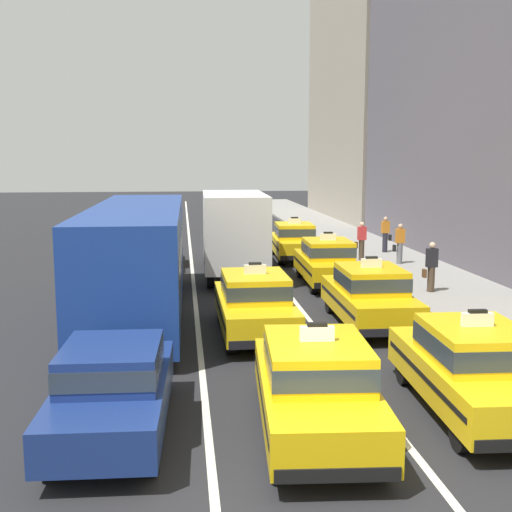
{
  "coord_description": "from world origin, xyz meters",
  "views": [
    {
      "loc": [
        -1.97,
        -8.24,
        4.61
      ],
      "look_at": [
        0.49,
        13.12,
        1.3
      ],
      "focal_mm": 45.04,
      "sensor_mm": 36.0,
      "label": 1
    }
  ],
  "objects_px": {
    "taxi_center_nearest": "(315,384)",
    "taxi_right_nearest": "(472,367)",
    "pedestrian_by_storefront": "(385,234)",
    "sedan_left_nearest": "(113,386)",
    "pedestrian_near_crosswalk": "(400,244)",
    "pedestrian_trailing": "(361,241)",
    "taxi_right_third": "(327,261)",
    "taxi_center_second": "(254,303)",
    "pedestrian_mid_block": "(431,267)",
    "taxi_right_second": "(370,295)",
    "taxi_left_third": "(153,246)",
    "taxi_right_fourth": "(294,241)",
    "box_truck_center_third": "(233,231)",
    "bus_left_second": "(138,254)"
  },
  "relations": [
    {
      "from": "sedan_left_nearest",
      "to": "taxi_right_nearest",
      "type": "height_order",
      "value": "taxi_right_nearest"
    },
    {
      "from": "taxi_right_nearest",
      "to": "taxi_right_second",
      "type": "relative_size",
      "value": 1.01
    },
    {
      "from": "taxi_center_second",
      "to": "pedestrian_near_crosswalk",
      "type": "height_order",
      "value": "taxi_center_second"
    },
    {
      "from": "taxi_center_nearest",
      "to": "taxi_right_second",
      "type": "distance_m",
      "value": 7.36
    },
    {
      "from": "taxi_center_nearest",
      "to": "pedestrian_by_storefront",
      "type": "height_order",
      "value": "taxi_center_nearest"
    },
    {
      "from": "taxi_right_nearest",
      "to": "pedestrian_near_crosswalk",
      "type": "bearing_deg",
      "value": 75.57
    },
    {
      "from": "taxi_right_second",
      "to": "pedestrian_near_crosswalk",
      "type": "bearing_deg",
      "value": 66.34
    },
    {
      "from": "box_truck_center_third",
      "to": "pedestrian_near_crosswalk",
      "type": "relative_size",
      "value": 4.13
    },
    {
      "from": "taxi_right_third",
      "to": "box_truck_center_third",
      "type": "bearing_deg",
      "value": 144.99
    },
    {
      "from": "box_truck_center_third",
      "to": "pedestrian_by_storefront",
      "type": "height_order",
      "value": "box_truck_center_third"
    },
    {
      "from": "sedan_left_nearest",
      "to": "taxi_right_third",
      "type": "bearing_deg",
      "value": 62.27
    },
    {
      "from": "box_truck_center_third",
      "to": "taxi_right_second",
      "type": "relative_size",
      "value": 1.53
    },
    {
      "from": "taxi_left_third",
      "to": "taxi_right_fourth",
      "type": "xyz_separation_m",
      "value": [
        6.28,
        1.02,
        0.0
      ]
    },
    {
      "from": "pedestrian_near_crosswalk",
      "to": "pedestrian_trailing",
      "type": "bearing_deg",
      "value": 140.97
    },
    {
      "from": "taxi_center_nearest",
      "to": "taxi_right_nearest",
      "type": "xyz_separation_m",
      "value": [
        3.0,
        0.57,
        0.0
      ]
    },
    {
      "from": "pedestrian_near_crosswalk",
      "to": "taxi_right_fourth",
      "type": "bearing_deg",
      "value": 148.87
    },
    {
      "from": "taxi_right_fourth",
      "to": "pedestrian_by_storefront",
      "type": "height_order",
      "value": "taxi_right_fourth"
    },
    {
      "from": "taxi_center_nearest",
      "to": "taxi_center_second",
      "type": "relative_size",
      "value": 1.02
    },
    {
      "from": "box_truck_center_third",
      "to": "taxi_left_third",
      "type": "bearing_deg",
      "value": 141.24
    },
    {
      "from": "pedestrian_near_crosswalk",
      "to": "pedestrian_trailing",
      "type": "xyz_separation_m",
      "value": [
        -1.35,
        1.09,
        -0.01
      ]
    },
    {
      "from": "taxi_center_nearest",
      "to": "pedestrian_trailing",
      "type": "bearing_deg",
      "value": 71.78
    },
    {
      "from": "taxi_center_second",
      "to": "taxi_right_second",
      "type": "height_order",
      "value": "same"
    },
    {
      "from": "pedestrian_by_storefront",
      "to": "taxi_right_nearest",
      "type": "bearing_deg",
      "value": -103.26
    },
    {
      "from": "taxi_left_third",
      "to": "taxi_center_nearest",
      "type": "height_order",
      "value": "same"
    },
    {
      "from": "taxi_right_second",
      "to": "pedestrian_by_storefront",
      "type": "xyz_separation_m",
      "value": [
        4.48,
        12.52,
        0.12
      ]
    },
    {
      "from": "bus_left_second",
      "to": "pedestrian_mid_block",
      "type": "bearing_deg",
      "value": 8.8
    },
    {
      "from": "sedan_left_nearest",
      "to": "pedestrian_by_storefront",
      "type": "xyz_separation_m",
      "value": [
        10.75,
        18.89,
        0.15
      ]
    },
    {
      "from": "taxi_left_third",
      "to": "pedestrian_mid_block",
      "type": "bearing_deg",
      "value": -36.97
    },
    {
      "from": "sedan_left_nearest",
      "to": "taxi_right_nearest",
      "type": "relative_size",
      "value": 0.94
    },
    {
      "from": "pedestrian_mid_block",
      "to": "taxi_center_second",
      "type": "bearing_deg",
      "value": -147.13
    },
    {
      "from": "taxi_center_nearest",
      "to": "pedestrian_mid_block",
      "type": "distance_m",
      "value": 11.93
    },
    {
      "from": "box_truck_center_third",
      "to": "bus_left_second",
      "type": "bearing_deg",
      "value": -118.47
    },
    {
      "from": "taxi_right_nearest",
      "to": "pedestrian_by_storefront",
      "type": "xyz_separation_m",
      "value": [
        4.41,
        18.7,
        0.12
      ]
    },
    {
      "from": "taxi_right_nearest",
      "to": "pedestrian_by_storefront",
      "type": "height_order",
      "value": "taxi_right_nearest"
    },
    {
      "from": "taxi_center_second",
      "to": "pedestrian_mid_block",
      "type": "bearing_deg",
      "value": 32.87
    },
    {
      "from": "bus_left_second",
      "to": "taxi_right_fourth",
      "type": "bearing_deg",
      "value": 56.74
    },
    {
      "from": "sedan_left_nearest",
      "to": "taxi_left_third",
      "type": "distance_m",
      "value": 17.03
    },
    {
      "from": "taxi_right_second",
      "to": "taxi_center_second",
      "type": "bearing_deg",
      "value": -169.05
    },
    {
      "from": "box_truck_center_third",
      "to": "taxi_right_third",
      "type": "xyz_separation_m",
      "value": [
        3.24,
        -2.27,
        -0.9
      ]
    },
    {
      "from": "bus_left_second",
      "to": "taxi_left_third",
      "type": "relative_size",
      "value": 2.46
    },
    {
      "from": "taxi_left_third",
      "to": "pedestrian_trailing",
      "type": "relative_size",
      "value": 2.72
    },
    {
      "from": "pedestrian_mid_block",
      "to": "sedan_left_nearest",
      "type": "bearing_deg",
      "value": -133.61
    },
    {
      "from": "taxi_center_nearest",
      "to": "taxi_right_third",
      "type": "relative_size",
      "value": 1.01
    },
    {
      "from": "bus_left_second",
      "to": "taxi_left_third",
      "type": "height_order",
      "value": "bus_left_second"
    },
    {
      "from": "pedestrian_trailing",
      "to": "box_truck_center_third",
      "type": "bearing_deg",
      "value": -158.97
    },
    {
      "from": "pedestrian_mid_block",
      "to": "pedestrian_by_storefront",
      "type": "relative_size",
      "value": 0.99
    },
    {
      "from": "taxi_right_nearest",
      "to": "taxi_center_second",
      "type": "bearing_deg",
      "value": 120.96
    },
    {
      "from": "taxi_center_nearest",
      "to": "pedestrian_near_crosswalk",
      "type": "bearing_deg",
      "value": 66.44
    },
    {
      "from": "box_truck_center_third",
      "to": "pedestrian_near_crosswalk",
      "type": "bearing_deg",
      "value": 9.03
    },
    {
      "from": "pedestrian_mid_block",
      "to": "pedestrian_trailing",
      "type": "height_order",
      "value": "pedestrian_trailing"
    }
  ]
}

